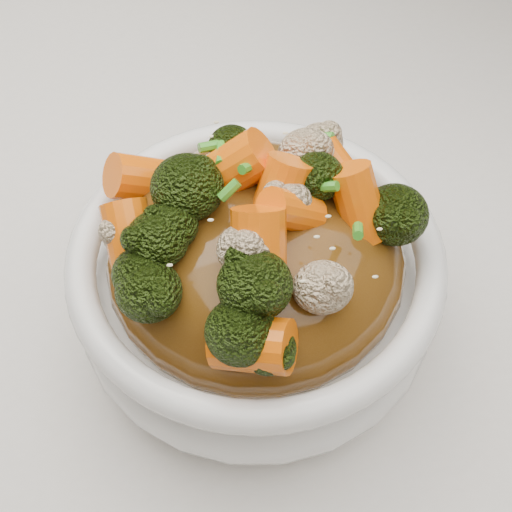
{
  "coord_description": "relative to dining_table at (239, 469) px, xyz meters",
  "views": [
    {
      "loc": [
        -0.02,
        -0.3,
        1.17
      ],
      "look_at": [
        0.01,
        -0.04,
        0.83
      ],
      "focal_mm": 50.0,
      "sensor_mm": 36.0,
      "label": 1
    }
  ],
  "objects": [
    {
      "name": "scallions",
      "position": [
        0.01,
        -0.04,
        0.52
      ],
      "size": [
        0.16,
        0.16,
        0.02
      ],
      "primitive_type": null,
      "rotation": [
        0.0,
        0.0,
        -0.24
      ],
      "color": "#389422",
      "rests_on": "sauce_base"
    },
    {
      "name": "tablecloth",
      "position": [
        0.0,
        0.0,
        0.35
      ],
      "size": [
        1.2,
        0.8,
        0.04
      ],
      "primitive_type": "cube",
      "color": "white",
      "rests_on": "dining_table"
    },
    {
      "name": "sauce_base",
      "position": [
        0.01,
        -0.04,
        0.45
      ],
      "size": [
        0.22,
        0.22,
        0.1
      ],
      "primitive_type": "ellipsoid",
      "rotation": [
        0.0,
        0.0,
        -0.24
      ],
      "color": "#5B360F",
      "rests_on": "bowl"
    },
    {
      "name": "carrots",
      "position": [
        0.01,
        -0.04,
        0.52
      ],
      "size": [
        0.22,
        0.22,
        0.05
      ],
      "primitive_type": null,
      "rotation": [
        0.0,
        0.0,
        -0.24
      ],
      "color": "#FF6808",
      "rests_on": "sauce_base"
    },
    {
      "name": "broccoli",
      "position": [
        0.01,
        -0.04,
        0.51
      ],
      "size": [
        0.22,
        0.22,
        0.05
      ],
      "primitive_type": null,
      "rotation": [
        0.0,
        0.0,
        -0.24
      ],
      "color": "black",
      "rests_on": "sauce_base"
    },
    {
      "name": "sesame_seeds",
      "position": [
        0.01,
        -0.04,
        0.52
      ],
      "size": [
        0.2,
        0.2,
        0.01
      ],
      "primitive_type": null,
      "rotation": [
        0.0,
        0.0,
        -0.24
      ],
      "color": "beige",
      "rests_on": "sauce_base"
    },
    {
      "name": "bowl",
      "position": [
        0.01,
        -0.04,
        0.42
      ],
      "size": [
        0.27,
        0.27,
        0.09
      ],
      "primitive_type": null,
      "rotation": [
        0.0,
        0.0,
        -0.24
      ],
      "color": "white",
      "rests_on": "tablecloth"
    },
    {
      "name": "dining_table",
      "position": [
        0.0,
        0.0,
        0.0
      ],
      "size": [
        1.2,
        0.8,
        0.75
      ],
      "primitive_type": "cube",
      "color": "brown",
      "rests_on": "floor"
    },
    {
      "name": "cauliflower",
      "position": [
        0.01,
        -0.04,
        0.51
      ],
      "size": [
        0.22,
        0.22,
        0.04
      ],
      "primitive_type": null,
      "rotation": [
        0.0,
        0.0,
        -0.24
      ],
      "color": "beige",
      "rests_on": "sauce_base"
    }
  ]
}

